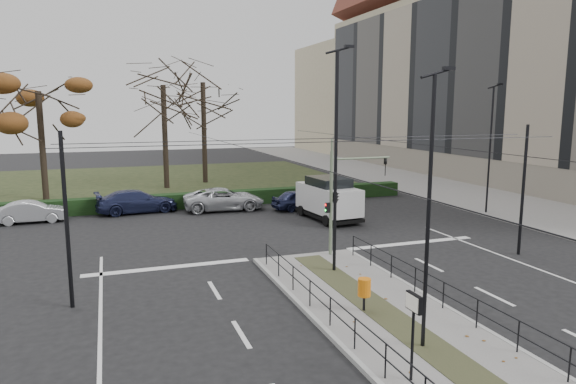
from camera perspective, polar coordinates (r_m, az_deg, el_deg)
name	(u,v)px	position (r m, az deg, el deg)	size (l,w,h in m)	color
ground	(352,293)	(19.33, 7.12, -11.10)	(140.00, 140.00, 0.00)	black
median_island	(387,317)	(17.27, 10.94, -13.51)	(4.40, 15.00, 0.14)	slate
sidewalk_east	(423,185)	(46.77, 14.80, 0.81)	(8.00, 90.00, 0.14)	slate
park	(134,182)	(48.66, -16.74, 1.02)	(38.00, 26.00, 0.10)	black
hedge	(145,203)	(35.37, -15.63, -1.18)	(38.00, 1.00, 1.00)	black
apartment_block	(506,69)	(54.16, 23.02, 12.46)	(13.09, 52.10, 21.64)	tan
median_railing	(389,291)	(16.86, 11.21, -10.78)	(4.14, 13.24, 0.92)	black
catenary	(335,195)	(19.86, 5.22, -0.29)	(20.00, 34.00, 6.00)	black
traffic_light	(337,195)	(23.12, 5.43, -0.30)	(3.20, 1.84, 4.70)	slate
litter_bin	(364,288)	(17.19, 8.48, -10.49)	(0.43, 0.43, 1.10)	black
info_panel	(413,313)	(12.97, 13.77, -12.89)	(0.13, 0.58, 2.21)	black
streetlamp_median_near	(429,210)	(14.23, 15.42, -1.94)	(0.64, 0.13, 7.64)	black
streetlamp_median_far	(336,159)	(20.43, 5.38, 3.62)	(0.75, 0.15, 8.98)	black
streetlamp_sidewalk	(490,148)	(34.70, 21.55, 4.58)	(0.68, 0.14, 8.09)	black
parked_car_second	(32,212)	(34.01, -26.61, -1.99)	(1.36, 3.91, 1.29)	#B5B7BD
parked_car_third	(137,201)	(34.71, -16.44, -1.00)	(2.08, 5.12, 1.49)	#1D2345
parked_car_fourth	(224,199)	(34.39, -7.12, -0.79)	(2.45, 5.32, 1.48)	#B5B7BD
white_van	(328,198)	(31.24, 4.50, -0.64)	(2.62, 5.13, 2.59)	silver
rust_tree	(38,91)	(41.24, -26.02, 10.02)	(7.29, 7.29, 10.29)	black
bare_tree_center	(203,90)	(46.63, -9.43, 11.14)	(7.19, 7.19, 11.79)	black
bare_tree_near	(163,93)	(43.95, -13.69, 10.67)	(7.16, 7.16, 11.28)	black
parked_car_fifth	(301,199)	(34.42, 1.44, -0.83)	(1.58, 3.94, 1.34)	#1D2345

